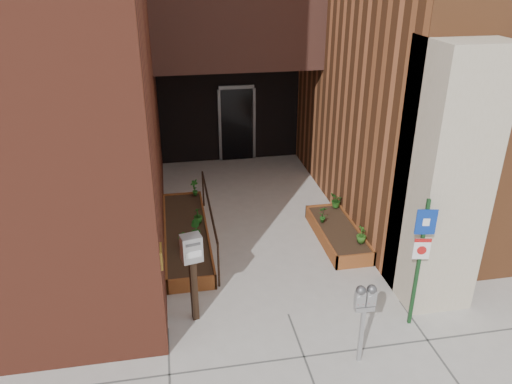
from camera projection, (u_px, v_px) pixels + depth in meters
ground at (288, 314)px, 8.37m from camera, size 80.00×80.00×0.00m
planter_left at (186, 236)px, 10.47m from camera, size 0.90×3.60×0.30m
planter_right at (338, 234)px, 10.53m from camera, size 0.80×2.20×0.30m
handrail at (209, 209)px, 10.24m from camera, size 0.04×3.34×0.90m
parking_meter at (365, 304)px, 6.98m from camera, size 0.30×0.14×1.34m
sign_post at (421, 251)px, 7.58m from camera, size 0.31×0.10×2.26m
payment_dropbox at (192, 260)px, 7.80m from camera, size 0.36×0.30×1.58m
shrub_left_a at (185, 239)px, 9.67m from camera, size 0.40×0.40×0.37m
shrub_left_b at (195, 230)px, 9.95m from camera, size 0.30×0.30×0.41m
shrub_left_c at (198, 215)px, 10.59m from camera, size 0.27×0.27×0.35m
shrub_left_d at (195, 188)px, 11.78m from camera, size 0.30×0.30×0.40m
shrub_right_a at (362, 234)px, 9.84m from camera, size 0.24×0.24×0.36m
shrub_right_b at (323, 214)px, 10.60m from camera, size 0.21×0.21×0.38m
shrub_right_c at (336, 201)px, 11.23m from camera, size 0.39×0.39×0.33m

